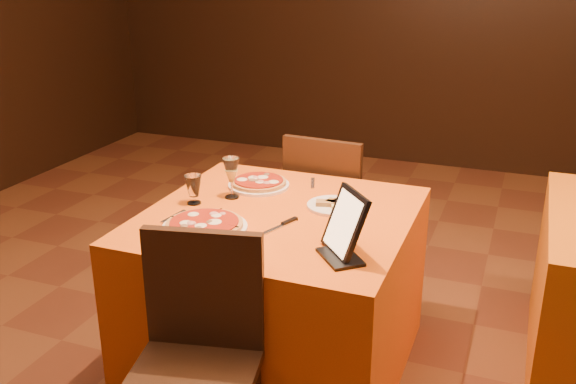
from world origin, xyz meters
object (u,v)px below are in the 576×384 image
(main_table, at_px, (279,292))
(pizza_near, at_px, (204,226))
(tablet, at_px, (345,223))
(water_glass, at_px, (194,190))
(chair_main_far, at_px, (334,211))
(pizza_far, at_px, (259,184))
(wine_glass, at_px, (231,178))
(chair_main_near, at_px, (191,379))

(main_table, height_order, pizza_near, pizza_near)
(pizza_near, distance_m, tablet, 0.59)
(main_table, bearing_deg, pizza_near, -129.06)
(water_glass, bearing_deg, chair_main_far, 65.05)
(tablet, bearing_deg, water_glass, -148.51)
(pizza_far, relative_size, wine_glass, 1.52)
(pizza_far, relative_size, water_glass, 2.22)
(chair_main_near, relative_size, pizza_near, 2.66)
(chair_main_near, bearing_deg, wine_glass, 94.63)
(chair_main_near, xyz_separation_m, water_glass, (-0.39, 0.76, 0.36))
(water_glass, bearing_deg, chair_main_near, -62.77)
(chair_main_near, xyz_separation_m, tablet, (0.37, 0.51, 0.41))
(main_table, relative_size, water_glass, 8.46)
(tablet, bearing_deg, chair_main_far, 158.04)
(water_glass, bearing_deg, wine_glass, 46.10)
(pizza_near, bearing_deg, main_table, 50.94)
(main_table, bearing_deg, wine_glass, 159.36)
(wine_glass, xyz_separation_m, water_glass, (-0.12, -0.13, -0.03))
(wine_glass, bearing_deg, tablet, -30.31)
(chair_main_far, relative_size, pizza_far, 3.15)
(chair_main_far, relative_size, water_glass, 7.00)
(tablet, bearing_deg, pizza_far, -174.06)
(wine_glass, bearing_deg, pizza_far, 72.83)
(water_glass, bearing_deg, tablet, -17.78)
(chair_main_far, distance_m, water_glass, 0.99)
(chair_main_far, relative_size, tablet, 3.73)
(chair_main_near, height_order, pizza_near, chair_main_near)
(pizza_near, xyz_separation_m, tablet, (0.58, -0.01, 0.10))
(chair_main_far, bearing_deg, pizza_far, 72.07)
(chair_main_far, distance_m, pizza_near, 1.14)
(chair_main_near, bearing_deg, main_table, 77.87)
(main_table, distance_m, wine_glass, 0.55)
(main_table, height_order, tablet, tablet)
(pizza_far, distance_m, wine_glass, 0.20)
(chair_main_near, xyz_separation_m, pizza_near, (-0.21, 0.52, 0.31))
(chair_main_near, xyz_separation_m, chair_main_far, (-0.00, 1.59, 0.00))
(pizza_far, height_order, water_glass, water_glass)
(chair_main_far, bearing_deg, pizza_near, 82.52)
(pizza_near, xyz_separation_m, wine_glass, (-0.05, 0.36, 0.08))
(water_glass, distance_m, tablet, 0.80)
(wine_glass, height_order, tablet, tablet)
(chair_main_near, height_order, water_glass, chair_main_near)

